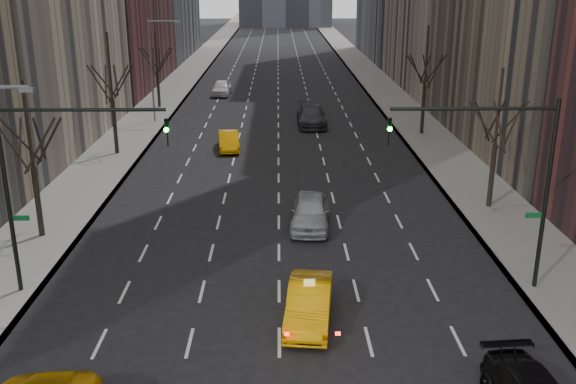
{
  "coord_description": "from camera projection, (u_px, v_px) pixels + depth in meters",
  "views": [
    {
      "loc": [
        0.0,
        -12.27,
        12.56
      ],
      "look_at": [
        0.42,
        14.68,
        3.5
      ],
      "focal_mm": 40.0,
      "sensor_mm": 36.0,
      "label": 1
    }
  ],
  "objects": [
    {
      "name": "far_car_white",
      "position": [
        221.0,
        88.0,
        71.45
      ],
      "size": [
        2.05,
        4.87,
        1.65
      ],
      "primitive_type": "imported",
      "rotation": [
        0.0,
        0.0,
        -0.02
      ],
      "color": "silver",
      "rests_on": "ground"
    },
    {
      "name": "tree_lw_d",
      "position": [
        157.0,
        72.0,
        63.61
      ],
      "size": [
        3.36,
        3.5,
        7.36
      ],
      "color": "black",
      "rests_on": "ground"
    },
    {
      "name": "tree_lw_b",
      "position": [
        33.0,
        167.0,
        31.33
      ],
      "size": [
        3.36,
        3.5,
        7.82
      ],
      "color": "black",
      "rests_on": "ground"
    },
    {
      "name": "far_suv_grey",
      "position": [
        311.0,
        116.0,
        56.83
      ],
      "size": [
        2.58,
        6.15,
        1.77
      ],
      "primitive_type": "imported",
      "rotation": [
        0.0,
        0.0,
        0.02
      ],
      "color": "#303035",
      "rests_on": "ground"
    },
    {
      "name": "tree_rw_b",
      "position": [
        495.0,
        145.0,
        35.47
      ],
      "size": [
        3.36,
        3.5,
        7.82
      ],
      "color": "black",
      "rests_on": "ground"
    },
    {
      "name": "traffic_mast_right",
      "position": [
        508.0,
        165.0,
        25.39
      ],
      "size": [
        6.69,
        0.39,
        8.0
      ],
      "color": "black",
      "rests_on": "ground"
    },
    {
      "name": "streetlight_far",
      "position": [
        155.0,
        60.0,
        56.34
      ],
      "size": [
        2.83,
        0.22,
        9.0
      ],
      "color": "slate",
      "rests_on": "ground"
    },
    {
      "name": "tree_lw_c",
      "position": [
        113.0,
        101.0,
        46.4
      ],
      "size": [
        3.36,
        3.5,
        8.74
      ],
      "color": "black",
      "rests_on": "ground"
    },
    {
      "name": "tree_rw_c",
      "position": [
        425.0,
        87.0,
        52.43
      ],
      "size": [
        3.36,
        3.5,
        8.74
      ],
      "color": "black",
      "rests_on": "ground"
    },
    {
      "name": "silver_sedan_ahead",
      "position": [
        310.0,
        212.0,
        33.72
      ],
      "size": [
        2.38,
        5.07,
        1.68
      ],
      "primitive_type": "imported",
      "rotation": [
        0.0,
        0.0,
        -0.08
      ],
      "color": "#9C9FA3",
      "rests_on": "ground"
    },
    {
      "name": "traffic_mast_left",
      "position": [
        46.0,
        167.0,
        25.12
      ],
      "size": [
        6.69,
        0.39,
        8.0
      ],
      "color": "black",
      "rests_on": "ground"
    },
    {
      "name": "sidewalk_right",
      "position": [
        374.0,
        80.0,
        82.13
      ],
      "size": [
        4.5,
        320.0,
        0.15
      ],
      "primitive_type": "cube",
      "color": "slate",
      "rests_on": "ground"
    },
    {
      "name": "taxi_sedan",
      "position": [
        309.0,
        303.0,
        24.41
      ],
      "size": [
        2.14,
        4.79,
        1.53
      ],
      "primitive_type": "imported",
      "rotation": [
        0.0,
        0.0,
        -0.11
      ],
      "color": "#F0A005",
      "rests_on": "ground"
    },
    {
      "name": "far_taxi",
      "position": [
        229.0,
        141.0,
        48.87
      ],
      "size": [
        1.93,
        4.38,
        1.4
      ],
      "primitive_type": "imported",
      "rotation": [
        0.0,
        0.0,
        0.11
      ],
      "color": "#FFA605",
      "rests_on": "ground"
    },
    {
      "name": "sidewalk_left",
      "position": [
        182.0,
        80.0,
        81.78
      ],
      "size": [
        4.5,
        320.0,
        0.15
      ],
      "primitive_type": "cube",
      "color": "slate",
      "rests_on": "ground"
    }
  ]
}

